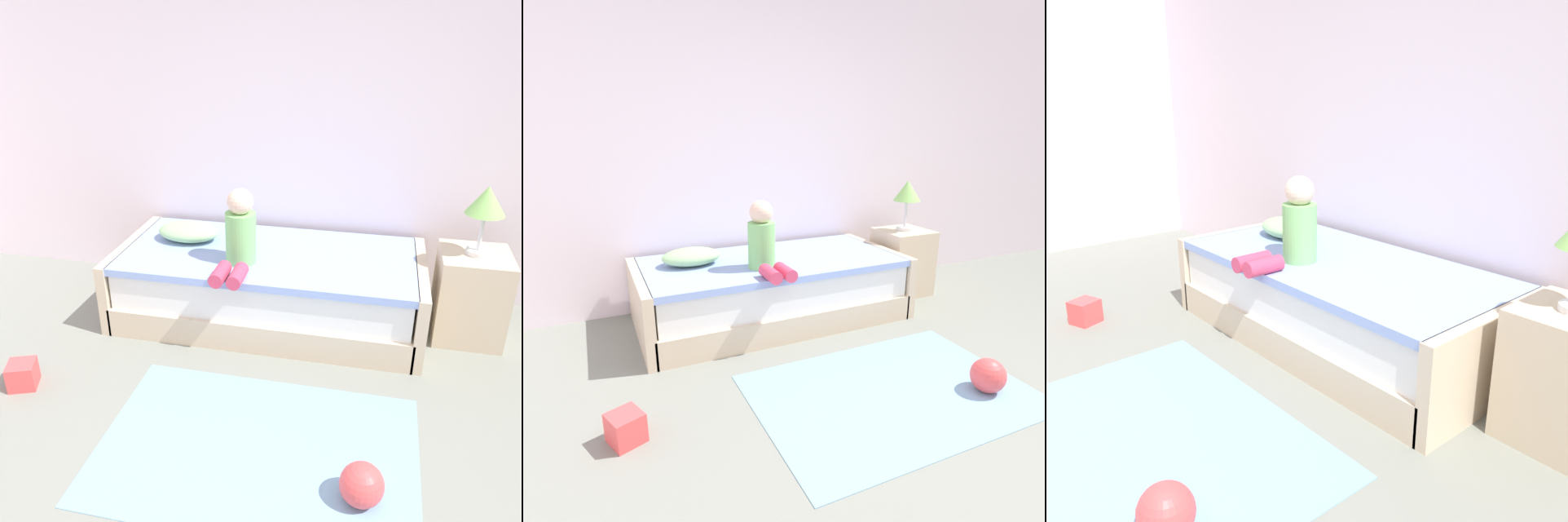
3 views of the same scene
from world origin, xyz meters
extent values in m
plane|color=gray|center=(0.00, 0.00, 0.00)|extent=(9.20, 9.20, 0.00)
cube|color=white|center=(0.00, 2.60, 1.45)|extent=(7.20, 0.10, 2.90)
cube|color=beige|center=(-0.49, 2.00, 0.10)|extent=(2.00, 1.00, 0.20)
cube|color=white|center=(-0.49, 2.00, 0.33)|extent=(1.94, 0.94, 0.25)
cube|color=#8CA5E0|center=(-0.49, 2.00, 0.47)|extent=(1.98, 0.98, 0.05)
cube|color=beige|center=(-1.51, 2.00, 0.25)|extent=(0.07, 1.00, 0.50)
cube|color=beige|center=(0.53, 2.00, 0.25)|extent=(0.07, 1.00, 0.50)
cube|color=beige|center=(0.86, 2.05, 0.30)|extent=(0.44, 0.44, 0.60)
cylinder|color=silver|center=(0.86, 2.05, 0.61)|extent=(0.15, 0.15, 0.03)
cylinder|color=silver|center=(0.86, 2.05, 0.75)|extent=(0.02, 0.02, 0.24)
cone|color=#8CCC66|center=(0.86, 2.05, 0.96)|extent=(0.24, 0.24, 0.18)
cylinder|color=#7FC672|center=(-0.63, 1.82, 0.67)|extent=(0.20, 0.20, 0.34)
sphere|color=beige|center=(-0.63, 1.82, 0.92)|extent=(0.17, 0.17, 0.17)
cylinder|color=#D83F60|center=(-0.69, 1.52, 0.55)|extent=(0.09, 0.22, 0.09)
cylinder|color=#D83F60|center=(-0.58, 1.52, 0.55)|extent=(0.09, 0.22, 0.09)
ellipsoid|color=#99CC8C|center=(-1.10, 2.10, 0.56)|extent=(0.44, 0.30, 0.13)
sphere|color=#E54C4C|center=(0.26, 0.49, 0.10)|extent=(0.20, 0.20, 0.20)
cube|color=#7AA8CC|center=(-0.27, 0.70, 0.00)|extent=(1.60, 1.10, 0.01)
cube|color=#E54C4C|center=(-1.73, 0.90, 0.08)|extent=(0.20, 0.20, 0.15)
camera|label=1|loc=(0.21, -1.35, 2.03)|focal=37.58mm
camera|label=2|loc=(-1.78, -1.10, 1.48)|focal=30.36mm
camera|label=3|loc=(1.70, -0.11, 1.47)|focal=37.24mm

